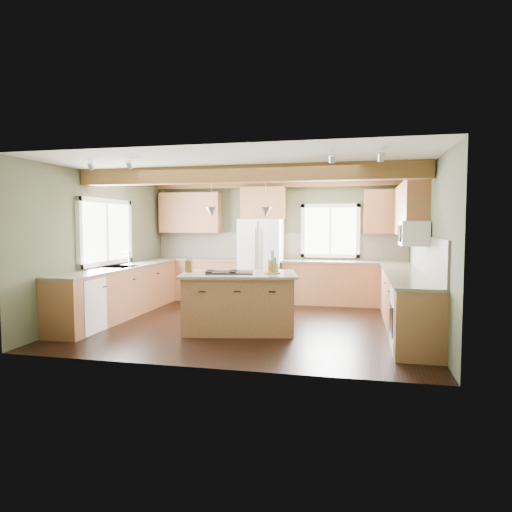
# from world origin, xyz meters

# --- Properties ---
(floor) EXTENTS (5.60, 5.60, 0.00)m
(floor) POSITION_xyz_m (0.00, 0.00, 0.00)
(floor) COLOR black
(floor) RESTS_ON ground
(ceiling) EXTENTS (5.60, 5.60, 0.00)m
(ceiling) POSITION_xyz_m (0.00, 0.00, 2.60)
(ceiling) COLOR silver
(ceiling) RESTS_ON wall_back
(wall_back) EXTENTS (5.60, 0.00, 5.60)m
(wall_back) POSITION_xyz_m (0.00, 2.50, 1.30)
(wall_back) COLOR #4C543B
(wall_back) RESTS_ON ground
(wall_left) EXTENTS (0.00, 5.00, 5.00)m
(wall_left) POSITION_xyz_m (-2.80, 0.00, 1.30)
(wall_left) COLOR #4C543B
(wall_left) RESTS_ON ground
(wall_right) EXTENTS (0.00, 5.00, 5.00)m
(wall_right) POSITION_xyz_m (2.80, 0.00, 1.30)
(wall_right) COLOR #4C543B
(wall_right) RESTS_ON ground
(ceiling_beam) EXTENTS (5.55, 0.26, 0.26)m
(ceiling_beam) POSITION_xyz_m (0.00, -0.55, 2.47)
(ceiling_beam) COLOR brown
(ceiling_beam) RESTS_ON ceiling
(soffit_trim) EXTENTS (5.55, 0.20, 0.10)m
(soffit_trim) POSITION_xyz_m (0.00, 2.40, 2.54)
(soffit_trim) COLOR brown
(soffit_trim) RESTS_ON ceiling
(backsplash_back) EXTENTS (5.58, 0.03, 0.58)m
(backsplash_back) POSITION_xyz_m (0.00, 2.48, 1.21)
(backsplash_back) COLOR brown
(backsplash_back) RESTS_ON wall_back
(backsplash_right) EXTENTS (0.03, 3.70, 0.58)m
(backsplash_right) POSITION_xyz_m (2.78, 0.05, 1.21)
(backsplash_right) COLOR brown
(backsplash_right) RESTS_ON wall_right
(base_cab_back_left) EXTENTS (2.02, 0.60, 0.88)m
(base_cab_back_left) POSITION_xyz_m (-1.79, 2.20, 0.44)
(base_cab_back_left) COLOR brown
(base_cab_back_left) RESTS_ON floor
(counter_back_left) EXTENTS (2.06, 0.64, 0.04)m
(counter_back_left) POSITION_xyz_m (-1.79, 2.20, 0.90)
(counter_back_left) COLOR #453D33
(counter_back_left) RESTS_ON base_cab_back_left
(base_cab_back_right) EXTENTS (2.62, 0.60, 0.88)m
(base_cab_back_right) POSITION_xyz_m (1.49, 2.20, 0.44)
(base_cab_back_right) COLOR brown
(base_cab_back_right) RESTS_ON floor
(counter_back_right) EXTENTS (2.66, 0.64, 0.04)m
(counter_back_right) POSITION_xyz_m (1.49, 2.20, 0.90)
(counter_back_right) COLOR #453D33
(counter_back_right) RESTS_ON base_cab_back_right
(base_cab_left) EXTENTS (0.60, 3.70, 0.88)m
(base_cab_left) POSITION_xyz_m (-2.50, 0.05, 0.44)
(base_cab_left) COLOR brown
(base_cab_left) RESTS_ON floor
(counter_left) EXTENTS (0.64, 3.74, 0.04)m
(counter_left) POSITION_xyz_m (-2.50, 0.05, 0.90)
(counter_left) COLOR #453D33
(counter_left) RESTS_ON base_cab_left
(base_cab_right) EXTENTS (0.60, 3.70, 0.88)m
(base_cab_right) POSITION_xyz_m (2.50, 0.05, 0.44)
(base_cab_right) COLOR brown
(base_cab_right) RESTS_ON floor
(counter_right) EXTENTS (0.64, 3.74, 0.04)m
(counter_right) POSITION_xyz_m (2.50, 0.05, 0.90)
(counter_right) COLOR #453D33
(counter_right) RESTS_ON base_cab_right
(upper_cab_back_left) EXTENTS (1.40, 0.35, 0.90)m
(upper_cab_back_left) POSITION_xyz_m (-1.99, 2.33, 1.95)
(upper_cab_back_left) COLOR brown
(upper_cab_back_left) RESTS_ON wall_back
(upper_cab_over_fridge) EXTENTS (0.96, 0.35, 0.70)m
(upper_cab_over_fridge) POSITION_xyz_m (-0.30, 2.33, 2.15)
(upper_cab_over_fridge) COLOR brown
(upper_cab_over_fridge) RESTS_ON wall_back
(upper_cab_right) EXTENTS (0.35, 2.20, 0.90)m
(upper_cab_right) POSITION_xyz_m (2.62, 0.90, 1.95)
(upper_cab_right) COLOR brown
(upper_cab_right) RESTS_ON wall_right
(upper_cab_back_corner) EXTENTS (0.90, 0.35, 0.90)m
(upper_cab_back_corner) POSITION_xyz_m (2.30, 2.33, 1.95)
(upper_cab_back_corner) COLOR brown
(upper_cab_back_corner) RESTS_ON wall_back
(window_left) EXTENTS (0.04, 1.60, 1.05)m
(window_left) POSITION_xyz_m (-2.78, 0.05, 1.55)
(window_left) COLOR white
(window_left) RESTS_ON wall_left
(window_back) EXTENTS (1.10, 0.04, 1.00)m
(window_back) POSITION_xyz_m (1.15, 2.48, 1.55)
(window_back) COLOR white
(window_back) RESTS_ON wall_back
(sink) EXTENTS (0.50, 0.65, 0.03)m
(sink) POSITION_xyz_m (-2.50, 0.05, 0.91)
(sink) COLOR #262628
(sink) RESTS_ON counter_left
(faucet) EXTENTS (0.02, 0.02, 0.28)m
(faucet) POSITION_xyz_m (-2.32, 0.05, 1.05)
(faucet) COLOR #B2B2B7
(faucet) RESTS_ON sink
(dishwasher) EXTENTS (0.60, 0.60, 0.84)m
(dishwasher) POSITION_xyz_m (-2.49, -1.25, 0.43)
(dishwasher) COLOR white
(dishwasher) RESTS_ON floor
(oven) EXTENTS (0.60, 0.72, 0.84)m
(oven) POSITION_xyz_m (2.49, -1.25, 0.43)
(oven) COLOR white
(oven) RESTS_ON floor
(microwave) EXTENTS (0.40, 0.70, 0.38)m
(microwave) POSITION_xyz_m (2.58, -0.05, 1.55)
(microwave) COLOR white
(microwave) RESTS_ON wall_right
(pendant_left) EXTENTS (0.18, 0.18, 0.16)m
(pendant_left) POSITION_xyz_m (-0.51, -0.64, 1.88)
(pendant_left) COLOR #B2B2B7
(pendant_left) RESTS_ON ceiling
(pendant_right) EXTENTS (0.18, 0.18, 0.16)m
(pendant_right) POSITION_xyz_m (0.31, -0.47, 1.88)
(pendant_right) COLOR #B2B2B7
(pendant_right) RESTS_ON ceiling
(refrigerator) EXTENTS (0.90, 0.74, 1.80)m
(refrigerator) POSITION_xyz_m (-0.30, 2.12, 0.90)
(refrigerator) COLOR silver
(refrigerator) RESTS_ON floor
(island) EXTENTS (1.86, 1.36, 0.88)m
(island) POSITION_xyz_m (-0.10, -0.55, 0.44)
(island) COLOR brown
(island) RESTS_ON floor
(island_top) EXTENTS (2.00, 1.49, 0.04)m
(island_top) POSITION_xyz_m (-0.10, -0.55, 0.90)
(island_top) COLOR #453D33
(island_top) RESTS_ON island
(cooktop) EXTENTS (0.82, 0.63, 0.02)m
(cooktop) POSITION_xyz_m (-0.24, -0.58, 0.93)
(cooktop) COLOR black
(cooktop) RESTS_ON island_top
(knife_block) EXTENTS (0.12, 0.10, 0.19)m
(knife_block) POSITION_xyz_m (-0.90, -0.62, 1.01)
(knife_block) COLOR brown
(knife_block) RESTS_ON island_top
(utensil_crock) EXTENTS (0.14, 0.14, 0.15)m
(utensil_crock) POSITION_xyz_m (0.34, 0.02, 1.00)
(utensil_crock) COLOR #473E39
(utensil_crock) RESTS_ON island_top
(bottle_tray) EXTENTS (0.33, 0.33, 0.24)m
(bottle_tray) POSITION_xyz_m (0.43, -0.51, 1.04)
(bottle_tray) COLOR brown
(bottle_tray) RESTS_ON island_top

